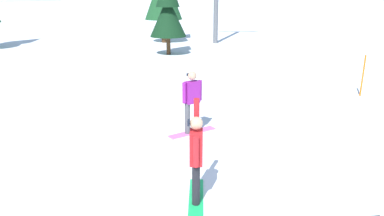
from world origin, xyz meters
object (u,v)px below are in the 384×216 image
Objects in this scene: snowboarder_midground at (192,101)px; trail_marker_pole at (363,76)px; pine_tree_twin at (168,9)px; snowboarder_foreground at (196,157)px.

trail_marker_pole is (6.69, 3.61, -0.16)m from snowboarder_midground.
snowboarder_foreground is at bearing -87.15° from pine_tree_twin.
pine_tree_twin is at bearing 93.91° from snowboarder_midground.
snowboarder_foreground is at bearing -91.23° from snowboarder_midground.
snowboarder_foreground is 1.11× the size of snowboarder_midground.
snowboarder_foreground is 17.34m from pine_tree_twin.
trail_marker_pole is (6.77, 7.17, -0.14)m from snowboarder_foreground.
snowboarder_midground is 0.35× the size of pine_tree_twin.
snowboarder_foreground is at bearing -133.34° from trail_marker_pole.
trail_marker_pole is 0.31× the size of pine_tree_twin.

